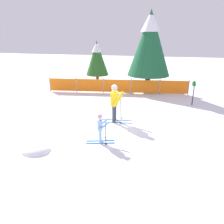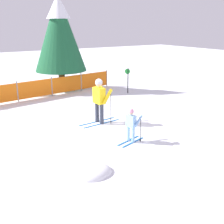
{
  "view_description": "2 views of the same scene",
  "coord_description": "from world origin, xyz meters",
  "px_view_note": "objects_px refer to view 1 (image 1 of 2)",
  "views": [
    {
      "loc": [
        1.98,
        -8.65,
        3.68
      ],
      "look_at": [
        0.25,
        -1.11,
        0.89
      ],
      "focal_mm": 35.0,
      "sensor_mm": 36.0,
      "label": 1
    },
    {
      "loc": [
        -4.85,
        -8.43,
        3.54
      ],
      "look_at": [
        0.0,
        -0.83,
        0.69
      ],
      "focal_mm": 45.0,
      "sensor_mm": 36.0,
      "label": 2
    }
  ],
  "objects_px": {
    "conifer_near": "(150,42)",
    "trail_marker": "(194,90)",
    "safety_fence": "(117,86)",
    "skier_child": "(101,126)",
    "skier_adult": "(115,100)",
    "conifer_far": "(97,57)"
  },
  "relations": [
    {
      "from": "conifer_far",
      "to": "trail_marker",
      "type": "relative_size",
      "value": 2.43
    },
    {
      "from": "safety_fence",
      "to": "conifer_near",
      "type": "relative_size",
      "value": 1.76
    },
    {
      "from": "skier_child",
      "to": "safety_fence",
      "type": "xyz_separation_m",
      "value": [
        -0.81,
        6.83,
        -0.14
      ]
    },
    {
      "from": "skier_child",
      "to": "conifer_far",
      "type": "height_order",
      "value": "conifer_far"
    },
    {
      "from": "safety_fence",
      "to": "trail_marker",
      "type": "relative_size",
      "value": 6.8
    },
    {
      "from": "safety_fence",
      "to": "conifer_near",
      "type": "distance_m",
      "value": 3.43
    },
    {
      "from": "skier_child",
      "to": "safety_fence",
      "type": "relative_size",
      "value": 0.12
    },
    {
      "from": "conifer_near",
      "to": "trail_marker",
      "type": "bearing_deg",
      "value": -44.68
    },
    {
      "from": "skier_adult",
      "to": "trail_marker",
      "type": "distance_m",
      "value": 4.88
    },
    {
      "from": "skier_child",
      "to": "conifer_near",
      "type": "distance_m",
      "value": 8.38
    },
    {
      "from": "skier_adult",
      "to": "safety_fence",
      "type": "distance_m",
      "value": 4.89
    },
    {
      "from": "conifer_far",
      "to": "trail_marker",
      "type": "bearing_deg",
      "value": -31.89
    },
    {
      "from": "skier_child",
      "to": "trail_marker",
      "type": "xyz_separation_m",
      "value": [
        3.68,
        5.32,
        0.19
      ]
    },
    {
      "from": "skier_child",
      "to": "safety_fence",
      "type": "bearing_deg",
      "value": 81.16
    },
    {
      "from": "skier_adult",
      "to": "conifer_near",
      "type": "bearing_deg",
      "value": 75.84
    },
    {
      "from": "safety_fence",
      "to": "trail_marker",
      "type": "distance_m",
      "value": 4.74
    },
    {
      "from": "conifer_far",
      "to": "conifer_near",
      "type": "height_order",
      "value": "conifer_near"
    },
    {
      "from": "conifer_near",
      "to": "skier_child",
      "type": "bearing_deg",
      "value": -97.57
    },
    {
      "from": "trail_marker",
      "to": "conifer_near",
      "type": "bearing_deg",
      "value": 135.32
    },
    {
      "from": "conifer_near",
      "to": "trail_marker",
      "type": "xyz_separation_m",
      "value": [
        2.62,
        -2.6,
        -2.34
      ]
    },
    {
      "from": "conifer_near",
      "to": "trail_marker",
      "type": "relative_size",
      "value": 3.87
    },
    {
      "from": "skier_child",
      "to": "safety_fence",
      "type": "height_order",
      "value": "skier_child"
    }
  ]
}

